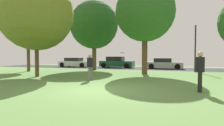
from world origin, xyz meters
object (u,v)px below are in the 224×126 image
(oak_tree_left, at_px, (94,25))
(frisbee_disc, at_px, (122,53))
(parked_car_silver, at_px, (164,64))
(street_lamp_post, at_px, (195,49))
(maple_tree_near, at_px, (145,12))
(oak_tree_center, at_px, (28,29))
(person_thrower, at_px, (200,70))
(oak_tree_right, at_px, (36,13))
(parked_car_white, at_px, (75,63))
(parked_car_green, at_px, (117,63))
(person_catcher, at_px, (90,66))

(oak_tree_left, bearing_deg, frisbee_disc, -56.81)
(parked_car_silver, height_order, street_lamp_post, street_lamp_post)
(maple_tree_near, xyz_separation_m, oak_tree_center, (-11.51, -1.15, -1.07))
(person_thrower, bearing_deg, oak_tree_center, -4.61)
(person_thrower, bearing_deg, oak_tree_right, 4.61)
(maple_tree_near, xyz_separation_m, parked_car_white, (-11.24, 7.41, -4.68))
(maple_tree_near, bearing_deg, street_lamp_post, 40.17)
(person_thrower, xyz_separation_m, parked_car_green, (-8.77, 15.20, -0.30))
(maple_tree_near, distance_m, oak_tree_center, 11.61)
(oak_tree_right, bearing_deg, parked_car_green, 80.49)
(maple_tree_near, height_order, oak_tree_left, maple_tree_near)
(oak_tree_center, relative_size, parked_car_green, 1.33)
(oak_tree_left, relative_size, person_thrower, 4.37)
(parked_car_white, bearing_deg, oak_tree_center, -91.78)
(person_catcher, xyz_separation_m, parked_car_green, (-2.56, 13.19, -0.26))
(oak_tree_right, relative_size, parked_car_green, 1.67)
(oak_tree_center, height_order, person_thrower, oak_tree_center)
(person_catcher, xyz_separation_m, street_lamp_post, (6.78, 9.03, 1.32))
(person_thrower, distance_m, person_catcher, 6.53)
(maple_tree_near, bearing_deg, parked_car_white, 146.61)
(oak_tree_right, xyz_separation_m, person_catcher, (4.67, -0.57, -3.77))
(oak_tree_center, distance_m, frisbee_disc, 12.66)
(oak_tree_left, bearing_deg, parked_car_silver, 34.14)
(person_catcher, bearing_deg, person_thrower, 0.00)
(parked_car_white, bearing_deg, oak_tree_left, -41.59)
(oak_tree_right, relative_size, parked_car_white, 1.64)
(person_catcher, relative_size, parked_car_silver, 0.39)
(oak_tree_left, height_order, frisbee_disc, oak_tree_left)
(person_catcher, height_order, street_lamp_post, street_lamp_post)
(parked_car_green, bearing_deg, person_thrower, -60.03)
(oak_tree_right, relative_size, person_thrower, 4.28)
(maple_tree_near, height_order, person_catcher, maple_tree_near)
(frisbee_disc, relative_size, parked_car_white, 0.08)
(parked_car_white, height_order, parked_car_silver, parked_car_white)
(oak_tree_left, relative_size, oak_tree_right, 1.02)
(maple_tree_near, bearing_deg, person_catcher, -114.91)
(person_thrower, relative_size, frisbee_disc, 4.86)
(maple_tree_near, xyz_separation_m, parked_car_silver, (1.08, 7.69, -4.69))
(oak_tree_right, relative_size, parked_car_silver, 1.75)
(person_catcher, bearing_deg, parked_car_green, 118.93)
(maple_tree_near, distance_m, person_thrower, 9.37)
(person_catcher, height_order, frisbee_disc, frisbee_disc)
(oak_tree_right, height_order, frisbee_disc, oak_tree_right)
(oak_tree_right, xyz_separation_m, frisbee_disc, (7.03, -1.33, -2.97))
(oak_tree_center, relative_size, oak_tree_left, 0.78)
(frisbee_disc, bearing_deg, oak_tree_left, 123.19)
(oak_tree_right, relative_size, person_catcher, 4.45)
(oak_tree_right, bearing_deg, oak_tree_left, 81.76)
(person_catcher, bearing_deg, parked_car_silver, 92.60)
(maple_tree_near, xyz_separation_m, oak_tree_right, (-7.20, -4.88, -0.58))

